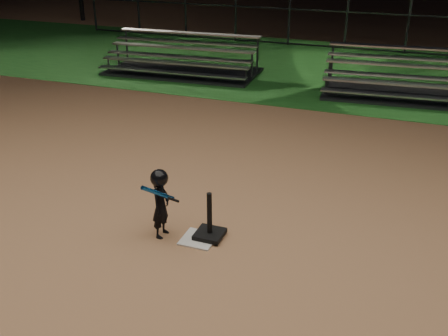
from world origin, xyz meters
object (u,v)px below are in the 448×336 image
bleacher_right (415,88)px  batting_tee (210,229)px  home_plate (199,239)px  child_batter (161,201)px  bleacher_left (182,66)px

bleacher_right → batting_tee: bearing=-111.0°
home_plate → batting_tee: bearing=42.8°
home_plate → child_batter: child_batter is taller
home_plate → child_batter: (-0.52, -0.07, 0.52)m
home_plate → bleacher_right: size_ratio=0.10×
batting_tee → child_batter: bearing=-164.5°
batting_tee → bleacher_left: 8.91m
child_batter → bleacher_left: (-3.39, 8.12, -0.32)m
batting_tee → bleacher_left: bearing=116.9°
child_batter → bleacher_left: bleacher_left is taller
bleacher_left → bleacher_right: bleacher_right is taller
child_batter → bleacher_right: size_ratio=0.22×
batting_tee → child_batter: (-0.64, -0.18, 0.40)m
bleacher_left → batting_tee: bearing=-65.8°
batting_tee → bleacher_left: (-4.03, 7.94, 0.08)m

